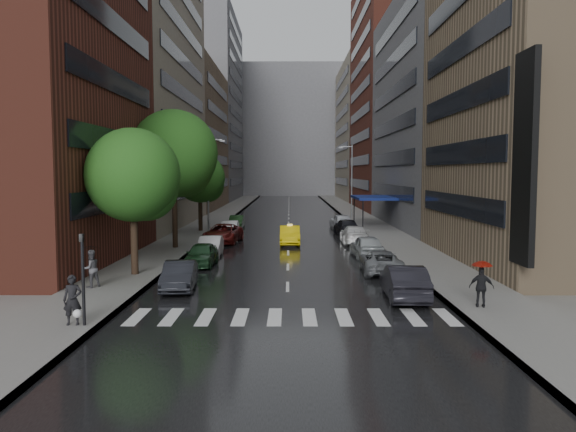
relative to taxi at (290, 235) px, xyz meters
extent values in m
plane|color=gray|center=(-0.13, -20.73, -0.76)|extent=(220.00, 220.00, 0.00)
cube|color=black|center=(-0.13, 29.27, -0.75)|extent=(14.00, 140.00, 0.01)
cube|color=gray|center=(-9.13, 29.27, -0.68)|extent=(4.00, 140.00, 0.15)
cube|color=gray|center=(8.87, 29.27, -0.68)|extent=(4.00, 140.00, 0.15)
cube|color=silver|center=(-6.23, -22.73, -0.74)|extent=(0.55, 2.80, 0.01)
cube|color=silver|center=(-4.83, -22.73, -0.74)|extent=(0.55, 2.80, 0.01)
cube|color=silver|center=(-3.43, -22.73, -0.74)|extent=(0.55, 2.80, 0.01)
cube|color=silver|center=(-2.03, -22.73, -0.74)|extent=(0.55, 2.80, 0.01)
cube|color=silver|center=(-0.63, -22.73, -0.74)|extent=(0.55, 2.80, 0.01)
cube|color=silver|center=(0.77, -22.73, -0.74)|extent=(0.55, 2.80, 0.01)
cube|color=silver|center=(2.17, -22.73, -0.74)|extent=(0.55, 2.80, 0.01)
cube|color=silver|center=(3.57, -22.73, -0.74)|extent=(0.55, 2.80, 0.01)
cube|color=silver|center=(4.97, -22.73, -0.74)|extent=(0.55, 2.80, 0.01)
cube|color=silver|center=(6.37, -22.73, -0.74)|extent=(0.55, 2.80, 0.01)
cube|color=maroon|center=(-15.13, -8.73, 12.24)|extent=(8.00, 20.00, 26.00)
cube|color=gray|center=(-15.13, 15.27, 16.24)|extent=(8.00, 28.00, 34.00)
cube|color=#937A5B|center=(-15.13, 43.27, 10.24)|extent=(8.00, 28.00, 22.00)
cube|color=slate|center=(-15.13, 73.27, 18.24)|extent=(8.00, 32.00, 38.00)
cube|color=#937A5B|center=(14.87, -8.73, 14.24)|extent=(8.00, 20.00, 30.00)
cube|color=slate|center=(14.87, 15.27, 11.24)|extent=(8.00, 28.00, 24.00)
cube|color=maroon|center=(14.87, 43.27, 17.24)|extent=(8.00, 28.00, 36.00)
cube|color=gray|center=(14.87, 73.27, 13.24)|extent=(8.00, 32.00, 28.00)
cube|color=black|center=(10.97, -18.73, 5.74)|extent=(0.30, 2.20, 10.00)
cube|color=slate|center=(-0.13, 97.27, 15.24)|extent=(40.00, 14.00, 32.00)
cylinder|color=#382619|center=(-8.73, -13.94, 1.53)|extent=(0.40, 0.40, 4.57)
sphere|color=#1E5116|center=(-8.73, -13.94, 4.95)|extent=(5.22, 5.22, 5.22)
cylinder|color=#382619|center=(-8.73, -2.75, 2.14)|extent=(0.40, 0.40, 5.79)
sphere|color=#1E5116|center=(-8.73, -2.75, 6.48)|extent=(6.62, 6.62, 6.62)
cylinder|color=#382619|center=(-8.73, 9.44, 1.37)|extent=(0.40, 0.40, 4.25)
sphere|color=#1E5116|center=(-8.73, 9.44, 4.56)|extent=(4.86, 4.86, 4.86)
imported|color=yellow|center=(0.00, 0.00, 0.00)|extent=(1.64, 4.61, 1.51)
imported|color=black|center=(-5.53, -17.46, -0.05)|extent=(1.82, 4.40, 1.42)
imported|color=#1A3920|center=(-5.53, -10.35, -0.03)|extent=(1.82, 4.30, 1.45)
imported|color=silver|center=(-5.53, -6.52, -0.05)|extent=(1.62, 4.35, 1.42)
imported|color=#5C1412|center=(-5.53, 1.00, 0.02)|extent=(3.13, 5.85, 1.56)
imported|color=white|center=(-5.53, 6.17, -0.07)|extent=(1.53, 4.18, 1.37)
imported|color=#1B3A1A|center=(-5.53, 13.02, -0.08)|extent=(1.47, 4.10, 1.35)
imported|color=black|center=(5.27, -19.50, 0.04)|extent=(1.87, 4.92, 1.60)
imported|color=slate|center=(5.27, -12.88, -0.09)|extent=(2.43, 4.91, 1.34)
imported|color=#A8AFB2|center=(5.27, -6.81, 0.03)|extent=(2.15, 4.72, 1.57)
imported|color=silver|center=(5.27, 0.43, 0.00)|extent=(2.19, 5.23, 1.51)
imported|color=black|center=(5.27, 7.00, 0.03)|extent=(2.27, 4.76, 1.57)
imported|color=silver|center=(5.27, 12.13, 0.04)|extent=(2.36, 4.86, 1.60)
imported|color=black|center=(-8.17, -24.42, 0.34)|extent=(0.73, 0.52, 1.89)
sphere|color=white|center=(-7.97, -24.52, -0.16)|extent=(0.32, 0.32, 0.32)
imported|color=#4F4E53|center=(-9.91, -17.56, 0.33)|extent=(1.15, 1.15, 1.87)
imported|color=black|center=(-9.91, -17.56, 1.04)|extent=(0.96, 0.98, 0.88)
imported|color=black|center=(8.11, -21.63, 0.25)|extent=(1.08, 0.67, 1.72)
imported|color=#98180B|center=(8.11, -21.63, 1.04)|extent=(0.82, 0.82, 0.72)
cylinder|color=black|center=(-7.73, -24.48, 0.99)|extent=(0.12, 0.12, 3.20)
imported|color=black|center=(-7.73, -24.48, 2.39)|extent=(0.18, 0.15, 0.90)
cylinder|color=gray|center=(-7.93, 9.27, 3.89)|extent=(0.18, 0.18, 9.00)
cube|color=gray|center=(-6.53, 9.27, 8.09)|extent=(0.50, 0.22, 0.16)
cylinder|color=gray|center=(7.67, 24.27, 3.89)|extent=(0.18, 0.18, 9.00)
cube|color=gray|center=(6.27, 24.27, 8.09)|extent=(0.50, 0.22, 0.16)
cube|color=navy|center=(8.87, 14.27, 2.39)|extent=(4.00, 8.00, 0.25)
cylinder|color=black|center=(7.27, 10.47, 0.89)|extent=(0.12, 0.12, 3.00)
cylinder|color=black|center=(7.27, 18.07, 0.89)|extent=(0.12, 0.12, 3.00)
camera|label=1|loc=(-0.04, -45.09, 5.14)|focal=35.00mm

